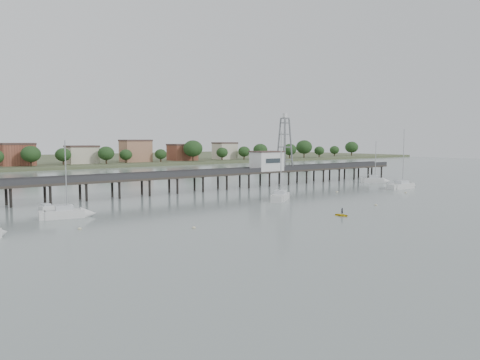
# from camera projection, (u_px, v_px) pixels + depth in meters

# --- Properties ---
(ground_plane) EXTENTS (500.00, 500.00, 0.00)m
(ground_plane) POSITION_uv_depth(u_px,v_px,m) (419.00, 232.00, 62.60)
(ground_plane) COLOR slate
(ground_plane) RESTS_ON ground
(pier) EXTENTS (150.00, 5.00, 5.50)m
(pier) POSITION_uv_depth(u_px,v_px,m) (186.00, 176.00, 109.57)
(pier) COLOR #2D2823
(pier) RESTS_ON ground
(pier_building) EXTENTS (8.40, 5.40, 5.30)m
(pier_building) POSITION_uv_depth(u_px,v_px,m) (267.00, 161.00, 124.55)
(pier_building) COLOR silver
(pier_building) RESTS_ON ground
(lattice_tower) EXTENTS (3.20, 3.20, 15.50)m
(lattice_tower) POSITION_uv_depth(u_px,v_px,m) (285.00, 144.00, 128.13)
(lattice_tower) COLOR slate
(lattice_tower) RESTS_ON ground
(sailboat_e) EXTENTS (6.71, 7.07, 12.55)m
(sailboat_e) POSITION_uv_depth(u_px,v_px,m) (378.00, 180.00, 133.95)
(sailboat_e) COLOR silver
(sailboat_e) RESTS_ON ground
(sailboat_c) EXTENTS (8.82, 7.43, 14.80)m
(sailboat_c) POSITION_uv_depth(u_px,v_px,m) (282.00, 196.00, 96.92)
(sailboat_c) COLOR silver
(sailboat_c) RESTS_ON ground
(sailboat_d) EXTENTS (9.80, 3.10, 15.92)m
(sailboat_d) POSITION_uv_depth(u_px,v_px,m) (405.00, 186.00, 118.88)
(sailboat_d) COLOR silver
(sailboat_d) RESTS_ON ground
(sailboat_b) EXTENTS (8.05, 3.69, 12.88)m
(sailboat_b) POSITION_uv_depth(u_px,v_px,m) (72.00, 214.00, 74.07)
(sailboat_b) COLOR silver
(sailboat_b) RESTS_ON ground
(white_tender) EXTENTS (3.93, 2.36, 1.43)m
(white_tender) POSITION_uv_depth(u_px,v_px,m) (50.00, 208.00, 81.48)
(white_tender) COLOR silver
(white_tender) RESTS_ON ground
(yellow_dinghy) EXTENTS (1.72, 0.57, 2.38)m
(yellow_dinghy) POSITION_uv_depth(u_px,v_px,m) (342.00, 216.00, 75.81)
(yellow_dinghy) COLOR yellow
(yellow_dinghy) RESTS_ON ground
(dinghy_occupant) EXTENTS (0.74, 1.11, 0.25)m
(dinghy_occupant) POSITION_uv_depth(u_px,v_px,m) (342.00, 216.00, 75.81)
(dinghy_occupant) COLOR black
(dinghy_occupant) RESTS_ON ground
(mooring_buoys) EXTENTS (75.28, 19.81, 0.39)m
(mooring_buoys) POSITION_uv_depth(u_px,v_px,m) (302.00, 206.00, 87.09)
(mooring_buoys) COLOR beige
(mooring_buoys) RESTS_ON ground
(far_shore) EXTENTS (500.00, 170.00, 10.40)m
(far_shore) POSITION_uv_depth(u_px,v_px,m) (13.00, 161.00, 251.60)
(far_shore) COLOR #475133
(far_shore) RESTS_ON ground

